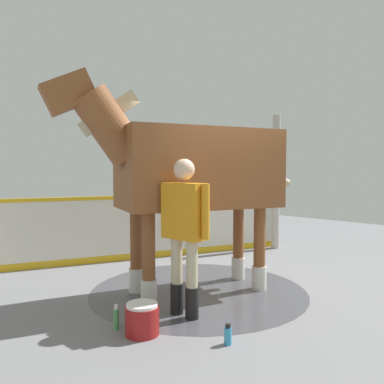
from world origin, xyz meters
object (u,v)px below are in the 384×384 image
Objects in this scene: handler at (184,225)px; bottle_spray at (116,318)px; horse at (190,170)px; wash_bucket at (142,319)px; bottle_shampoo at (228,335)px.

handler is 6.89× the size of bottle_spray.
wash_bucket is (-1.30, -0.61, -1.49)m from horse.
wash_bucket is at bearing 46.86° from horse.
wash_bucket reaches higher than bottle_shampoo.
handler is 5.15× the size of wash_bucket.
bottle_spray is at bearing 158.38° from handler.
wash_bucket is 0.32m from bottle_spray.
horse reaches higher than bottle_shampoo.
handler is at bearing 4.49° from wash_bucket.
wash_bucket is 1.34× the size of bottle_spray.
horse is 2.25m from bottle_shampoo.
horse is at bearing 36.82° from handler.
handler is at bearing -18.11° from bottle_spray.
bottle_spray is (-1.41, -0.32, -1.53)m from horse.
handler is at bearing 75.80° from bottle_shampoo.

